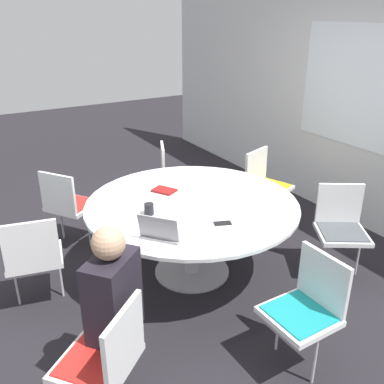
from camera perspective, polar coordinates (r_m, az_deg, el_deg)
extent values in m
plane|color=black|center=(4.19, 0.00, -10.54)|extent=(16.00, 16.00, 0.00)
cube|color=silver|center=(5.08, 22.28, 10.43)|extent=(8.00, 0.06, 2.70)
cube|color=white|center=(5.01, 22.37, 12.62)|extent=(1.80, 0.01, 1.30)
cylinder|color=#B7B7BC|center=(4.19, 0.00, -10.42)|extent=(0.71, 0.71, 0.02)
cylinder|color=#B7B7BC|center=(4.00, 0.00, -6.22)|extent=(0.15, 0.15, 0.68)
cylinder|color=white|center=(3.84, 0.00, -1.58)|extent=(1.91, 1.91, 0.03)
cube|color=white|center=(2.75, -12.60, -21.29)|extent=(0.60, 0.61, 0.04)
cube|color=red|center=(2.73, -12.65, -20.90)|extent=(0.53, 0.53, 0.01)
cube|color=white|center=(2.52, -9.05, -19.03)|extent=(0.29, 0.34, 0.40)
cylinder|color=silver|center=(3.01, -10.30, -22.19)|extent=(0.02, 0.02, 0.41)
cube|color=white|center=(3.08, 14.05, -15.78)|extent=(0.45, 0.43, 0.04)
cube|color=teal|center=(3.06, 14.10, -15.40)|extent=(0.39, 0.37, 0.01)
cube|color=white|center=(3.07, 17.10, -11.17)|extent=(0.42, 0.04, 0.40)
cylinder|color=silver|center=(3.13, 16.09, -20.62)|extent=(0.02, 0.02, 0.41)
cylinder|color=silver|center=(3.31, 11.39, -17.25)|extent=(0.02, 0.02, 0.41)
cube|color=white|center=(4.17, 19.39, -5.34)|extent=(0.59, 0.60, 0.04)
cube|color=#4C5156|center=(4.15, 19.43, -5.02)|extent=(0.52, 0.53, 0.01)
cube|color=white|center=(4.24, 19.05, -1.47)|extent=(0.25, 0.37, 0.40)
cylinder|color=silver|center=(4.33, 21.28, -7.91)|extent=(0.02, 0.02, 0.41)
cylinder|color=silver|center=(4.22, 16.63, -8.06)|extent=(0.02, 0.02, 0.41)
cube|color=white|center=(5.00, 10.29, 0.50)|extent=(0.54, 0.55, 0.04)
cube|color=gold|center=(4.99, 10.31, 0.78)|extent=(0.48, 0.49, 0.01)
cube|color=white|center=(5.01, 8.55, 3.38)|extent=(0.16, 0.41, 0.40)
cylinder|color=silver|center=(5.23, 11.13, -1.19)|extent=(0.02, 0.02, 0.41)
cylinder|color=silver|center=(4.94, 9.03, -2.52)|extent=(0.02, 0.02, 0.41)
cube|color=white|center=(5.21, -1.71, 1.87)|extent=(0.57, 0.56, 0.04)
cube|color=gold|center=(5.20, -1.71, 2.13)|extent=(0.50, 0.50, 0.01)
cube|color=white|center=(5.13, -3.91, 4.06)|extent=(0.39, 0.20, 0.40)
cylinder|color=silver|center=(5.46, -1.84, 0.36)|extent=(0.02, 0.02, 0.41)
cylinder|color=silver|center=(5.13, -1.50, -1.20)|extent=(0.02, 0.02, 0.41)
cube|color=white|center=(4.65, -15.60, -1.77)|extent=(0.60, 0.60, 0.04)
cube|color=red|center=(4.64, -15.63, -1.48)|extent=(0.53, 0.52, 0.01)
cube|color=white|center=(4.44, -17.48, -0.15)|extent=(0.36, 0.26, 0.40)
cylinder|color=silver|center=(4.86, -16.96, -3.78)|extent=(0.02, 0.02, 0.41)
cylinder|color=silver|center=(4.65, -13.58, -4.69)|extent=(0.02, 0.02, 0.41)
cube|color=white|center=(3.82, -20.21, -8.18)|extent=(0.50, 0.52, 0.04)
cube|color=teal|center=(3.81, -20.26, -7.85)|extent=(0.44, 0.46, 0.01)
cube|color=white|center=(3.55, -20.71, -6.73)|extent=(0.12, 0.41, 0.40)
cylinder|color=silver|center=(3.96, -22.39, -11.27)|extent=(0.02, 0.02, 0.41)
cylinder|color=silver|center=(3.93, -17.10, -10.67)|extent=(0.02, 0.02, 0.41)
cylinder|color=#231E28|center=(3.02, -12.41, -21.71)|extent=(0.10, 0.10, 0.45)
cylinder|color=#231E28|center=(3.13, -10.62, -19.61)|extent=(0.10, 0.10, 0.45)
cube|color=#231E28|center=(2.71, -10.47, -13.60)|extent=(0.40, 0.42, 0.55)
sphere|color=tan|center=(2.50, -11.09, -6.71)|extent=(0.20, 0.20, 0.20)
cube|color=#99999E|center=(3.29, -3.80, -5.72)|extent=(0.37, 0.36, 0.02)
cube|color=#99999E|center=(3.16, -4.55, -4.81)|extent=(0.27, 0.24, 0.20)
cube|color=black|center=(3.16, -4.50, -4.76)|extent=(0.24, 0.21, 0.17)
cube|color=maroon|center=(4.06, -3.74, 0.21)|extent=(0.26, 0.23, 0.02)
cylinder|color=black|center=(3.61, -5.76, -2.27)|extent=(0.08, 0.08, 0.10)
cube|color=black|center=(3.47, 4.15, -4.16)|extent=(0.11, 0.16, 0.01)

